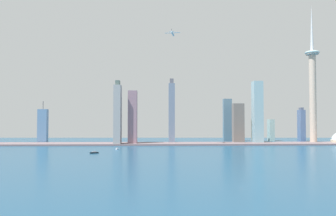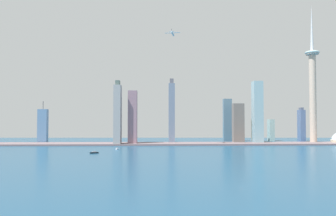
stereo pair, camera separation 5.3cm
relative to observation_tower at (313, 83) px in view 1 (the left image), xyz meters
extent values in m
plane|color=navy|center=(-301.60, -478.81, -147.26)|extent=(6000.00, 6000.00, 0.00)
cube|color=slate|center=(-301.60, -22.51, -145.49)|extent=(941.77, 68.73, 3.54)
cylinder|color=#BFA997|center=(0.00, 0.00, -35.88)|extent=(16.19, 16.19, 222.76)
ellipsoid|color=#9BBCBF|center=(0.00, 0.00, 75.49)|extent=(34.03, 34.03, 10.51)
torus|color=#BFA997|center=(0.00, 0.00, 71.82)|extent=(31.03, 31.03, 2.10)
cone|color=silver|center=(0.00, 0.00, 137.84)|extent=(8.10, 8.10, 114.18)
cube|color=slate|center=(-345.78, 9.64, -73.78)|extent=(15.13, 14.57, 146.96)
cube|color=#5D5B65|center=(-345.78, 9.64, 5.49)|extent=(9.08, 8.74, 11.58)
cube|color=gray|center=(-120.74, 64.42, -117.29)|extent=(24.53, 12.27, 59.95)
cube|color=slate|center=(-195.01, 74.22, -90.69)|extent=(22.48, 14.34, 113.15)
cube|color=slate|center=(-0.61, 62.85, -105.54)|extent=(13.06, 22.56, 83.45)
cube|color=#4E566A|center=(-0.61, 62.85, -60.69)|extent=(7.83, 13.53, 6.26)
cube|color=gray|center=(-438.08, -25.69, -84.69)|extent=(20.26, 23.62, 125.14)
cube|color=#89ACB8|center=(-137.13, -0.26, -71.54)|extent=(22.54, 24.44, 151.44)
cube|color=#67605B|center=(-183.05, 6.44, -98.56)|extent=(26.25, 21.29, 97.41)
cube|color=#577EA9|center=(-662.00, 21.13, -105.46)|extent=(22.60, 14.10, 83.60)
cylinder|color=#4C4C51|center=(-662.00, 21.13, -53.93)|extent=(1.60, 1.60, 19.47)
cube|color=#98B6B2|center=(-75.02, 82.81, -117.86)|extent=(12.73, 24.04, 58.81)
cube|color=#939498|center=(-471.09, -40.40, -78.93)|extent=(15.87, 26.27, 136.67)
cube|color=#4F615C|center=(-471.09, -40.40, -5.23)|extent=(9.52, 15.76, 10.73)
cube|color=white|center=(-458.30, -140.58, -146.17)|extent=(4.72, 8.91, 2.18)
cube|color=#8F98A4|center=(-458.30, -140.58, -144.29)|extent=(2.82, 4.09, 1.57)
cube|color=black|center=(-488.78, -208.40, -146.18)|extent=(15.42, 10.29, 2.16)
cube|color=#9898A4|center=(-488.78, -208.40, -144.33)|extent=(7.29, 5.84, 1.53)
cylinder|color=#A9C0CD|center=(-347.25, -81.16, 98.44)|extent=(9.46, 31.69, 3.69)
sphere|color=#A9C0CD|center=(-344.34, -65.66, 98.44)|extent=(3.69, 3.69, 3.69)
cube|color=#A9C0CD|center=(-347.25, -81.16, 100.10)|extent=(33.79, 9.84, 0.50)
cube|color=#A9C0CD|center=(-349.70, -94.18, 98.99)|extent=(12.06, 4.71, 0.40)
cube|color=#2D333D|center=(-349.70, -94.18, 102.78)|extent=(0.97, 2.62, 5.00)
camera|label=1|loc=(-375.00, -761.36, -87.35)|focal=33.76mm
camera|label=2|loc=(-374.94, -761.36, -87.35)|focal=33.76mm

